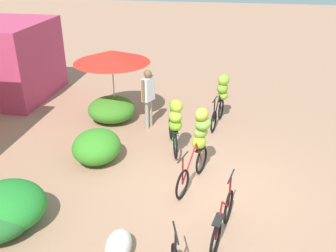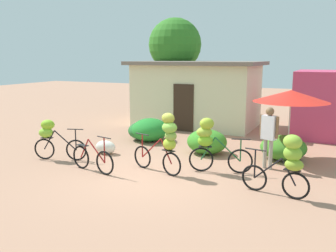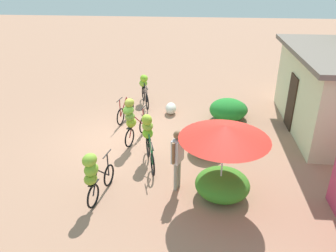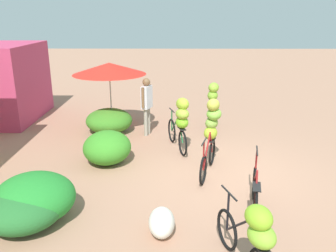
{
  "view_description": "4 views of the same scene",
  "coord_description": "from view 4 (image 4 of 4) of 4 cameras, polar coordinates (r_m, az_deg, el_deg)",
  "views": [
    {
      "loc": [
        -7.03,
        -0.26,
        4.84
      ],
      "look_at": [
        0.84,
        1.08,
        0.99
      ],
      "focal_mm": 40.08,
      "sensor_mm": 36.0,
      "label": 1
    },
    {
      "loc": [
        4.37,
        -8.23,
        3.1
      ],
      "look_at": [
        -0.24,
        1.65,
        1.05
      ],
      "focal_mm": 39.16,
      "sensor_mm": 36.0,
      "label": 2
    },
    {
      "loc": [
        10.28,
        2.38,
        5.58
      ],
      "look_at": [
        0.34,
        1.51,
        0.73
      ],
      "focal_mm": 35.84,
      "sensor_mm": 36.0,
      "label": 3
    },
    {
      "loc": [
        -7.46,
        1.23,
        3.56
      ],
      "look_at": [
        0.91,
        1.32,
        0.86
      ],
      "focal_mm": 37.55,
      "sensor_mm": 36.0,
      "label": 4
    }
  ],
  "objects": [
    {
      "name": "hedge_bush_by_door",
      "position": [
        11.07,
        -9.53,
        0.87
      ],
      "size": [
        1.39,
        1.43,
        0.74
      ],
      "primitive_type": "ellipsoid",
      "color": "#3C8425",
      "rests_on": "ground"
    },
    {
      "name": "hedge_bush_front_right",
      "position": [
        6.81,
        -20.84,
        -10.82
      ],
      "size": [
        1.36,
        1.44,
        0.85
      ],
      "primitive_type": "ellipsoid",
      "color": "#24832D",
      "rests_on": "ground"
    },
    {
      "name": "ground_plane",
      "position": [
        8.36,
        9.07,
        -7.58
      ],
      "size": [
        60.0,
        60.0,
        0.0
      ],
      "primitive_type": "plane",
      "color": "#A97960"
    },
    {
      "name": "bicycle_by_shop",
      "position": [
        9.18,
        2.06,
        0.91
      ],
      "size": [
        1.68,
        0.61,
        1.51
      ],
      "color": "black",
      "rests_on": "ground"
    },
    {
      "name": "bicycle_leftmost",
      "position": [
        5.02,
        13.73,
        -16.74
      ],
      "size": [
        1.6,
        0.64,
        1.24
      ],
      "color": "black",
      "rests_on": "ground"
    },
    {
      "name": "produce_sack",
      "position": [
        6.1,
        -1.04,
        -15.36
      ],
      "size": [
        0.71,
        0.46,
        0.44
      ],
      "primitive_type": "ellipsoid",
      "rotation": [
        0.0,
        0.0,
        0.03
      ],
      "color": "silver",
      "rests_on": "ground"
    },
    {
      "name": "market_umbrella",
      "position": [
        10.85,
        -9.51,
        9.19
      ],
      "size": [
        2.22,
        2.22,
        2.15
      ],
      "color": "beige",
      "rests_on": "ground"
    },
    {
      "name": "bicycle_rightmost",
      "position": [
        11.34,
        7.22,
        4.04
      ],
      "size": [
        1.56,
        0.5,
        1.46
      ],
      "color": "black",
      "rests_on": "ground"
    },
    {
      "name": "hedge_bush_front_left",
      "position": [
        6.7,
        -22.34,
        -12.18
      ],
      "size": [
        1.35,
        1.37,
        0.72
      ],
      "primitive_type": "ellipsoid",
      "color": "#25672C",
      "rests_on": "ground"
    },
    {
      "name": "hedge_bush_mid",
      "position": [
        8.81,
        -9.84,
        -3.44
      ],
      "size": [
        1.31,
        1.18,
        0.8
      ],
      "primitive_type": "ellipsoid",
      "color": "#3A8B26",
      "rests_on": "ground"
    },
    {
      "name": "person_vendor",
      "position": [
        10.49,
        -3.48,
        4.15
      ],
      "size": [
        0.54,
        0.34,
        1.75
      ],
      "color": "gray",
      "rests_on": "ground"
    },
    {
      "name": "bicycle_center_loaded",
      "position": [
        8.27,
        7.05,
        -0.45
      ],
      "size": [
        1.68,
        0.65,
        1.68
      ],
      "color": "black",
      "rests_on": "ground"
    },
    {
      "name": "bicycle_near_pile",
      "position": [
        6.86,
        13.93,
        -10.49
      ],
      "size": [
        1.59,
        0.38,
        1.04
      ],
      "color": "black",
      "rests_on": "ground"
    }
  ]
}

